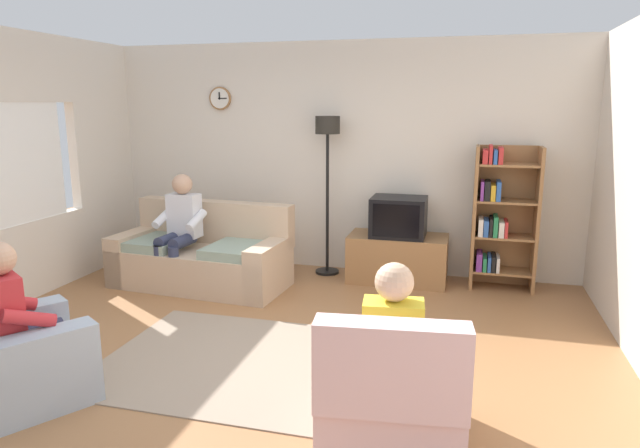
{
  "coord_description": "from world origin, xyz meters",
  "views": [
    {
      "loc": [
        1.5,
        -3.89,
        1.98
      ],
      "look_at": [
        0.16,
        1.12,
        0.87
      ],
      "focal_mm": 31.39,
      "sensor_mm": 36.0,
      "label": 1
    }
  ],
  "objects_px": {
    "couch": "(202,257)",
    "bookshelf": "(500,216)",
    "floor_lamp": "(328,151)",
    "person_on_couch": "(179,225)",
    "tv": "(399,217)",
    "armchair_near_window": "(10,362)",
    "armchair_near_bookshelf": "(391,400)",
    "tv_stand": "(398,258)",
    "person_in_left_armchair": "(19,315)",
    "person_in_right_armchair": "(393,343)"
  },
  "relations": [
    {
      "from": "armchair_near_bookshelf",
      "to": "person_in_right_armchair",
      "type": "bearing_deg",
      "value": 96.46
    },
    {
      "from": "couch",
      "to": "bookshelf",
      "type": "relative_size",
      "value": 1.26
    },
    {
      "from": "armchair_near_bookshelf",
      "to": "armchair_near_window",
      "type": "bearing_deg",
      "value": -176.16
    },
    {
      "from": "tv",
      "to": "bookshelf",
      "type": "bearing_deg",
      "value": 5.01
    },
    {
      "from": "tv_stand",
      "to": "floor_lamp",
      "type": "distance_m",
      "value": 1.46
    },
    {
      "from": "floor_lamp",
      "to": "person_on_couch",
      "type": "xyz_separation_m",
      "value": [
        -1.43,
        -0.9,
        -0.75
      ]
    },
    {
      "from": "couch",
      "to": "bookshelf",
      "type": "height_order",
      "value": "bookshelf"
    },
    {
      "from": "couch",
      "to": "bookshelf",
      "type": "distance_m",
      "value": 3.29
    },
    {
      "from": "tv_stand",
      "to": "floor_lamp",
      "type": "relative_size",
      "value": 0.59
    },
    {
      "from": "floor_lamp",
      "to": "tv",
      "type": "bearing_deg",
      "value": -8.27
    },
    {
      "from": "armchair_near_bookshelf",
      "to": "person_on_couch",
      "type": "relative_size",
      "value": 0.78
    },
    {
      "from": "armchair_near_window",
      "to": "bookshelf",
      "type": "bearing_deg",
      "value": 46.35
    },
    {
      "from": "armchair_near_window",
      "to": "armchair_near_bookshelf",
      "type": "xyz_separation_m",
      "value": [
        2.53,
        0.17,
        0.0
      ]
    },
    {
      "from": "couch",
      "to": "person_on_couch",
      "type": "bearing_deg",
      "value": -151.26
    },
    {
      "from": "bookshelf",
      "to": "person_on_couch",
      "type": "distance_m",
      "value": 3.48
    },
    {
      "from": "tv_stand",
      "to": "floor_lamp",
      "type": "xyz_separation_m",
      "value": [
        -0.85,
        0.1,
        1.18
      ]
    },
    {
      "from": "couch",
      "to": "floor_lamp",
      "type": "relative_size",
      "value": 1.06
    },
    {
      "from": "armchair_near_window",
      "to": "armchair_near_bookshelf",
      "type": "bearing_deg",
      "value": 3.84
    },
    {
      "from": "tv",
      "to": "person_in_right_armchair",
      "type": "xyz_separation_m",
      "value": [
        0.35,
        -3.05,
        -0.15
      ]
    },
    {
      "from": "person_on_couch",
      "to": "person_in_right_armchair",
      "type": "height_order",
      "value": "person_on_couch"
    },
    {
      "from": "person_in_left_armchair",
      "to": "floor_lamp",
      "type": "bearing_deg",
      "value": 69.28
    },
    {
      "from": "tv_stand",
      "to": "person_in_right_armchair",
      "type": "xyz_separation_m",
      "value": [
        0.35,
        -3.08,
        0.34
      ]
    },
    {
      "from": "tv_stand",
      "to": "person_on_couch",
      "type": "xyz_separation_m",
      "value": [
        -2.28,
        -0.8,
        0.43
      ]
    },
    {
      "from": "floor_lamp",
      "to": "person_on_couch",
      "type": "bearing_deg",
      "value": -147.99
    },
    {
      "from": "tv",
      "to": "tv_stand",
      "type": "bearing_deg",
      "value": 90.0
    },
    {
      "from": "person_on_couch",
      "to": "person_in_left_armchair",
      "type": "relative_size",
      "value": 1.11
    },
    {
      "from": "couch",
      "to": "floor_lamp",
      "type": "bearing_deg",
      "value": 32.52
    },
    {
      "from": "armchair_near_bookshelf",
      "to": "couch",
      "type": "bearing_deg",
      "value": 134.57
    },
    {
      "from": "armchair_near_window",
      "to": "tv",
      "type": "bearing_deg",
      "value": 56.78
    },
    {
      "from": "couch",
      "to": "armchair_near_window",
      "type": "bearing_deg",
      "value": -91.84
    },
    {
      "from": "floor_lamp",
      "to": "bookshelf",
      "type": "bearing_deg",
      "value": -0.85
    },
    {
      "from": "bookshelf",
      "to": "armchair_near_window",
      "type": "height_order",
      "value": "bookshelf"
    },
    {
      "from": "armchair_near_bookshelf",
      "to": "person_on_couch",
      "type": "distance_m",
      "value": 3.57
    },
    {
      "from": "person_on_couch",
      "to": "tv_stand",
      "type": "bearing_deg",
      "value": 19.25
    },
    {
      "from": "floor_lamp",
      "to": "person_in_left_armchair",
      "type": "relative_size",
      "value": 1.65
    },
    {
      "from": "armchair_near_window",
      "to": "person_on_couch",
      "type": "xyz_separation_m",
      "value": [
        -0.12,
        2.54,
        0.41
      ]
    },
    {
      "from": "person_on_couch",
      "to": "person_in_left_armchair",
      "type": "xyz_separation_m",
      "value": [
        0.16,
        -2.46,
        -0.09
      ]
    },
    {
      "from": "couch",
      "to": "person_on_couch",
      "type": "relative_size",
      "value": 1.58
    },
    {
      "from": "tv_stand",
      "to": "bookshelf",
      "type": "height_order",
      "value": "bookshelf"
    },
    {
      "from": "tv",
      "to": "armchair_near_window",
      "type": "xyz_separation_m",
      "value": [
        -2.17,
        -3.31,
        -0.46
      ]
    },
    {
      "from": "person_on_couch",
      "to": "person_in_left_armchair",
      "type": "height_order",
      "value": "person_on_couch"
    },
    {
      "from": "bookshelf",
      "to": "floor_lamp",
      "type": "distance_m",
      "value": 2.04
    },
    {
      "from": "bookshelf",
      "to": "person_in_right_armchair",
      "type": "distance_m",
      "value": 3.24
    },
    {
      "from": "tv_stand",
      "to": "armchair_near_bookshelf",
      "type": "distance_m",
      "value": 3.19
    },
    {
      "from": "couch",
      "to": "person_in_left_armchair",
      "type": "height_order",
      "value": "person_in_left_armchair"
    },
    {
      "from": "tv",
      "to": "person_in_left_armchair",
      "type": "xyz_separation_m",
      "value": [
        -2.12,
        -3.24,
        -0.15
      ]
    },
    {
      "from": "person_in_left_armchair",
      "to": "couch",
      "type": "bearing_deg",
      "value": 89.19
    },
    {
      "from": "couch",
      "to": "bookshelf",
      "type": "xyz_separation_m",
      "value": [
        3.16,
        0.76,
        0.48
      ]
    },
    {
      "from": "person_in_right_armchair",
      "to": "person_in_left_armchair",
      "type": "bearing_deg",
      "value": -175.75
    },
    {
      "from": "tv",
      "to": "armchair_near_window",
      "type": "bearing_deg",
      "value": -123.22
    }
  ]
}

